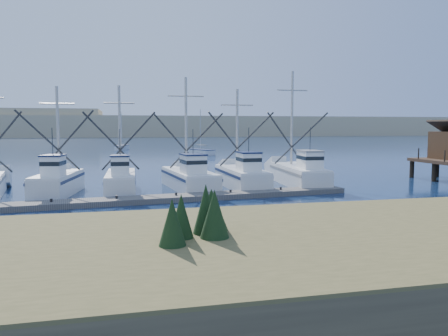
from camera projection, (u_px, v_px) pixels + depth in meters
The scene contains 7 objects.
ground at pixel (294, 216), 24.82m from camera, with size 500.00×500.00×0.00m, color #0B1B34.
shore_bank at pixel (174, 269), 13.25m from camera, with size 40.00×10.00×1.60m, color #4C422D.
floating_dock at pixel (162, 199), 29.69m from camera, with size 27.93×1.86×0.37m, color #66605B.
dune_ridge at pixel (141, 126), 227.97m from camera, with size 360.00×60.00×10.00m, color tan.
trawler_fleet at pixel (174, 178), 34.88m from camera, with size 28.15×9.67×10.01m.
sailboat_near at pixel (201, 152), 78.17m from camera, with size 4.18×6.86×8.10m.
sailboat_far at pixel (122, 147), 94.49m from camera, with size 3.13×6.12×8.10m.
Camera 1 is at (-9.44, -22.90, 5.12)m, focal length 35.00 mm.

